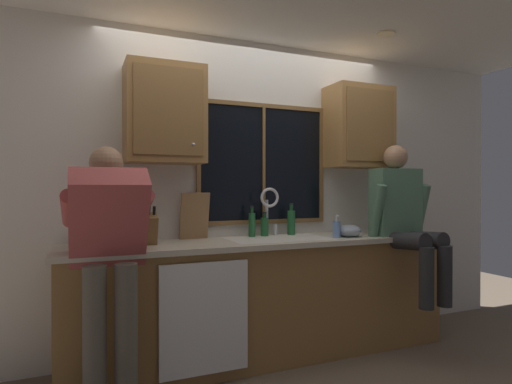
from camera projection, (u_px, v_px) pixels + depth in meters
back_wall at (250, 193)px, 3.63m from camera, size 5.41×0.12×2.55m
ceiling_downlight_right at (386, 34)px, 3.37m from camera, size 0.14×0.14×0.01m
window_glass at (263, 164)px, 3.61m from camera, size 1.10×0.02×0.95m
window_frame_top at (264, 106)px, 3.59m from camera, size 1.17×0.02×0.04m
window_frame_bottom at (264, 222)px, 3.60m from camera, size 1.17×0.02×0.04m
window_frame_left at (199, 162)px, 3.38m from camera, size 0.04×0.02×0.95m
window_frame_right at (321, 165)px, 3.82m from camera, size 0.03×0.02×0.95m
window_mullion_center at (264, 164)px, 3.60m from camera, size 0.02×0.02×0.95m
lower_cabinet_run at (266, 300)px, 3.32m from camera, size 3.01×0.58×0.88m
countertop at (267, 242)px, 3.30m from camera, size 3.07×0.62×0.04m
dishwasher_front at (205, 318)px, 2.80m from camera, size 0.60×0.02×0.74m
upper_cabinet_left at (165, 114)px, 3.12m from camera, size 0.57×0.36×0.72m
upper_cabinet_right at (359, 128)px, 3.79m from camera, size 0.57×0.36×0.72m
sink at (278, 251)px, 3.34m from camera, size 0.80×0.46×0.21m
faucet at (269, 206)px, 3.51m from camera, size 0.18×0.09×0.40m
person_standing at (109, 246)px, 2.54m from camera, size 0.53×0.68×1.58m
person_sitting_on_counter at (404, 214)px, 3.49m from camera, size 0.54×0.60×1.26m
knife_block at (148, 229)px, 2.96m from camera, size 0.12×0.18×0.32m
cutting_board at (195, 216)px, 3.30m from camera, size 0.22×0.10×0.36m
mixing_bowl at (349, 231)px, 3.47m from camera, size 0.21×0.21×0.10m
soap_dispenser at (337, 229)px, 3.41m from camera, size 0.06×0.07×0.18m
bottle_green_glass at (291, 222)px, 3.60m from camera, size 0.07×0.07×0.27m
bottle_tall_clear at (265, 226)px, 3.51m from camera, size 0.07×0.07×0.20m
bottle_amber_small at (252, 224)px, 3.45m from camera, size 0.06×0.06×0.25m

